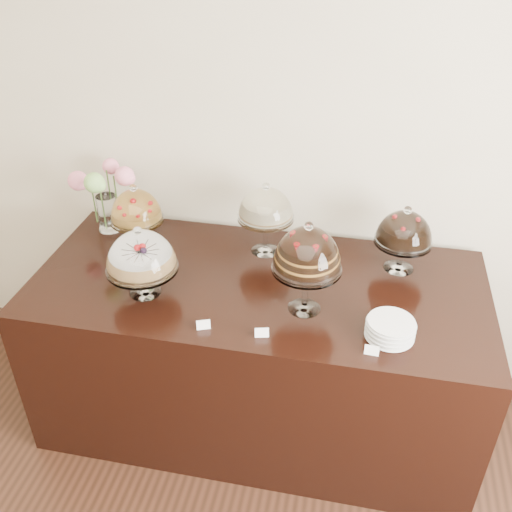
% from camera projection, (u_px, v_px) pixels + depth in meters
% --- Properties ---
extents(wall_back, '(5.00, 0.04, 3.00)m').
position_uv_depth(wall_back, '(291.00, 124.00, 2.88)').
color(wall_back, beige).
rests_on(wall_back, ground).
extents(display_counter, '(2.20, 1.00, 0.90)m').
position_uv_depth(display_counter, '(258.00, 351.00, 3.01)').
color(display_counter, black).
rests_on(display_counter, ground).
extents(cake_stand_sugar_sponge, '(0.33, 0.33, 0.36)m').
position_uv_depth(cake_stand_sugar_sponge, '(141.00, 254.00, 2.58)').
color(cake_stand_sugar_sponge, white).
rests_on(cake_stand_sugar_sponge, display_counter).
extents(cake_stand_choco_layer, '(0.31, 0.31, 0.45)m').
position_uv_depth(cake_stand_choco_layer, '(307.00, 253.00, 2.43)').
color(cake_stand_choco_layer, white).
rests_on(cake_stand_choco_layer, display_counter).
extents(cake_stand_cheesecake, '(0.29, 0.29, 0.39)m').
position_uv_depth(cake_stand_cheesecake, '(266.00, 207.00, 2.86)').
color(cake_stand_cheesecake, white).
rests_on(cake_stand_cheesecake, display_counter).
extents(cake_stand_dark_choco, '(0.28, 0.28, 0.35)m').
position_uv_depth(cake_stand_dark_choco, '(404.00, 231.00, 2.74)').
color(cake_stand_dark_choco, white).
rests_on(cake_stand_dark_choco, display_counter).
extents(cake_stand_fruit_tart, '(0.28, 0.28, 0.35)m').
position_uv_depth(cake_stand_fruit_tart, '(136.00, 209.00, 2.95)').
color(cake_stand_fruit_tart, white).
rests_on(cake_stand_fruit_tart, display_counter).
extents(flower_vase, '(0.36, 0.34, 0.40)m').
position_uv_depth(flower_vase, '(103.00, 191.00, 3.05)').
color(flower_vase, white).
rests_on(flower_vase, display_counter).
extents(plate_stack, '(0.20, 0.20, 0.08)m').
position_uv_depth(plate_stack, '(390.00, 329.00, 2.41)').
color(plate_stack, silver).
rests_on(plate_stack, display_counter).
extents(price_card_left, '(0.06, 0.04, 0.04)m').
position_uv_depth(price_card_left, '(203.00, 325.00, 2.46)').
color(price_card_left, white).
rests_on(price_card_left, display_counter).
extents(price_card_right, '(0.06, 0.02, 0.04)m').
position_uv_depth(price_card_right, '(372.00, 350.00, 2.33)').
color(price_card_right, white).
rests_on(price_card_right, display_counter).
extents(price_card_extra, '(0.06, 0.03, 0.04)m').
position_uv_depth(price_card_extra, '(262.00, 333.00, 2.42)').
color(price_card_extra, white).
rests_on(price_card_extra, display_counter).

